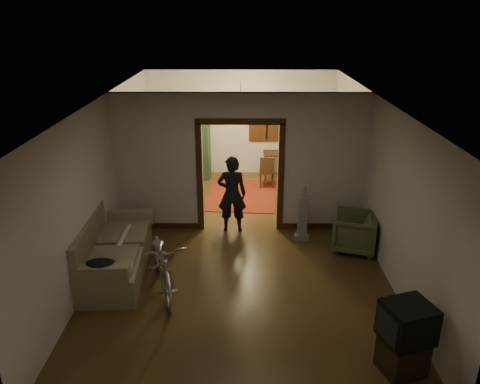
{
  "coord_description": "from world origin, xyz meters",
  "views": [
    {
      "loc": [
        0.04,
        -8.1,
        4.26
      ],
      "look_at": [
        0.0,
        -0.3,
        1.2
      ],
      "focal_mm": 35.0,
      "sensor_mm": 36.0,
      "label": 1
    }
  ],
  "objects_px": {
    "locker": "(193,146)",
    "desk": "(281,166)",
    "bicycle": "(163,262)",
    "person": "(232,194)",
    "sofa": "(114,246)",
    "armchair": "(355,232)"
  },
  "relations": [
    {
      "from": "armchair",
      "to": "person",
      "type": "bearing_deg",
      "value": -92.01
    },
    {
      "from": "sofa",
      "to": "bicycle",
      "type": "relative_size",
      "value": 1.21
    },
    {
      "from": "person",
      "to": "sofa",
      "type": "bearing_deg",
      "value": 41.03
    },
    {
      "from": "sofa",
      "to": "person",
      "type": "xyz_separation_m",
      "value": [
        1.98,
        1.67,
        0.29
      ]
    },
    {
      "from": "bicycle",
      "to": "person",
      "type": "bearing_deg",
      "value": 46.59
    },
    {
      "from": "armchair",
      "to": "locker",
      "type": "relative_size",
      "value": 0.46
    },
    {
      "from": "sofa",
      "to": "desk",
      "type": "xyz_separation_m",
      "value": [
        3.23,
        4.82,
        -0.15
      ]
    },
    {
      "from": "sofa",
      "to": "locker",
      "type": "height_order",
      "value": "locker"
    },
    {
      "from": "desk",
      "to": "locker",
      "type": "bearing_deg",
      "value": 177.67
    },
    {
      "from": "locker",
      "to": "desk",
      "type": "distance_m",
      "value": 2.41
    },
    {
      "from": "locker",
      "to": "desk",
      "type": "height_order",
      "value": "locker"
    },
    {
      "from": "bicycle",
      "to": "armchair",
      "type": "relative_size",
      "value": 2.31
    },
    {
      "from": "armchair",
      "to": "person",
      "type": "distance_m",
      "value": 2.49
    },
    {
      "from": "bicycle",
      "to": "armchair",
      "type": "height_order",
      "value": "bicycle"
    },
    {
      "from": "locker",
      "to": "bicycle",
      "type": "bearing_deg",
      "value": -84.91
    },
    {
      "from": "armchair",
      "to": "locker",
      "type": "height_order",
      "value": "locker"
    },
    {
      "from": "person",
      "to": "desk",
      "type": "xyz_separation_m",
      "value": [
        1.25,
        3.15,
        -0.44
      ]
    },
    {
      "from": "bicycle",
      "to": "desk",
      "type": "xyz_separation_m",
      "value": [
        2.32,
        5.32,
        -0.13
      ]
    },
    {
      "from": "bicycle",
      "to": "locker",
      "type": "bearing_deg",
      "value": 73.15
    },
    {
      "from": "bicycle",
      "to": "desk",
      "type": "relative_size",
      "value": 1.9
    },
    {
      "from": "sofa",
      "to": "desk",
      "type": "distance_m",
      "value": 5.81
    },
    {
      "from": "sofa",
      "to": "desk",
      "type": "relative_size",
      "value": 2.3
    }
  ]
}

